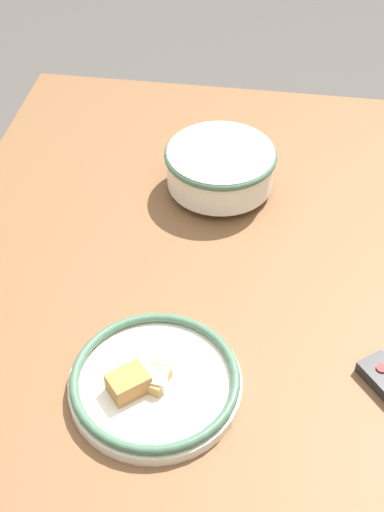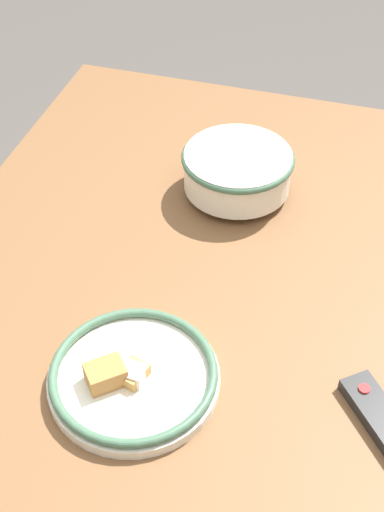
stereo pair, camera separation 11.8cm
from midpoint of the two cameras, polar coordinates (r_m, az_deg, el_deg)
The scene contains 4 objects.
ground_plane at distance 1.80m, azimuth -1.20°, elevation -18.19°, with size 8.00×8.00×0.00m, color #4C4742.
dining_table at distance 1.26m, azimuth -1.62°, elevation -4.41°, with size 1.23×0.96×0.73m.
noodle_bowl at distance 1.35m, azimuth -0.24°, elevation 7.03°, with size 0.21×0.21×0.09m.
food_plate at distance 1.05m, azimuth -6.30°, elevation -10.18°, with size 0.25×0.25×0.05m.
Camera 1 is at (0.84, 0.10, 1.59)m, focal length 50.00 mm.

